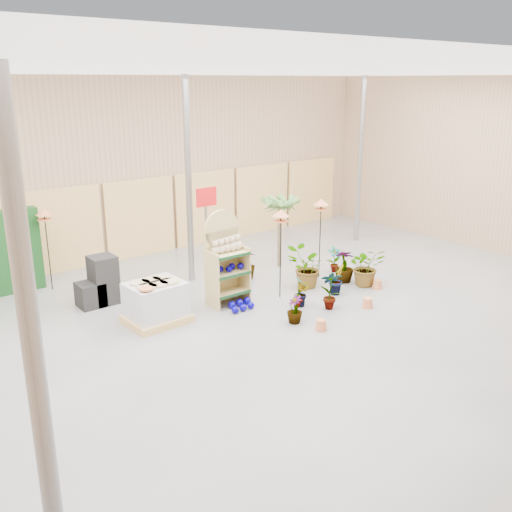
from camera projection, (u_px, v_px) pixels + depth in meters
The scene contains 22 objects.
room at pixel (263, 203), 10.46m from camera, with size 15.20×12.10×4.70m.
display_shelf at pixel (224, 261), 11.50m from camera, with size 0.81×0.52×1.93m.
teddy_bears at pixel (228, 246), 11.34m from camera, with size 0.72×0.20×0.31m.
gazing_balls_shelf at pixel (228, 268), 11.44m from camera, with size 0.71×0.24×0.13m.
gazing_balls_floor at pixel (241, 305), 11.39m from camera, with size 0.63×0.39×0.15m.
pallet_stack at pixel (156, 302), 10.67m from camera, with size 1.14×0.96×0.82m.
charcoal_planters at pixel (99, 285), 11.54m from camera, with size 0.80×0.50×1.00m.
offer_sign at pixel (206, 216), 12.27m from camera, with size 0.50×0.08×2.20m.
bird_table_front at pixel (281, 216), 11.52m from camera, with size 0.34×0.34×1.89m.
bird_table_right at pixel (321, 205), 12.75m from camera, with size 0.34×0.34×1.85m.
bird_table_back at pixel (44, 214), 11.97m from camera, with size 0.34×0.34×1.81m.
palm at pixel (280, 203), 13.54m from camera, with size 0.70×0.70×1.84m.
potted_plant_0 at pixel (299, 290), 11.41m from camera, with size 0.37×0.25×0.70m, color #497633.
potted_plant_1 at pixel (302, 293), 11.44m from camera, with size 0.31×0.25×0.57m, color #497633.
potted_plant_2 at pixel (306, 268), 12.45m from camera, with size 0.82×0.71×0.91m, color #497633.
potted_plant_3 at pixel (344, 266), 12.82m from camera, with size 0.42×0.42×0.76m, color #497633.
potted_plant_4 at pixel (334, 259), 13.51m from camera, with size 0.33×0.23×0.63m, color #497633.
potted_plant_7 at pixel (295, 309), 10.68m from camera, with size 0.30×0.30×0.54m, color #497633.
potted_plant_8 at pixel (330, 290), 11.30m from camera, with size 0.43×0.29×0.81m, color #497633.
potted_plant_9 at pixel (336, 279), 12.11m from camera, with size 0.36×0.29×0.65m, color #497633.
potted_plant_10 at pixel (366, 266), 12.59m from camera, with size 0.79×0.69×0.88m, color #497633.
potted_plant_11 at pixel (247, 263), 13.06m from camera, with size 0.40×0.40×0.72m, color #497633.
Camera 1 is at (-6.44, -7.10, 4.39)m, focal length 40.00 mm.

